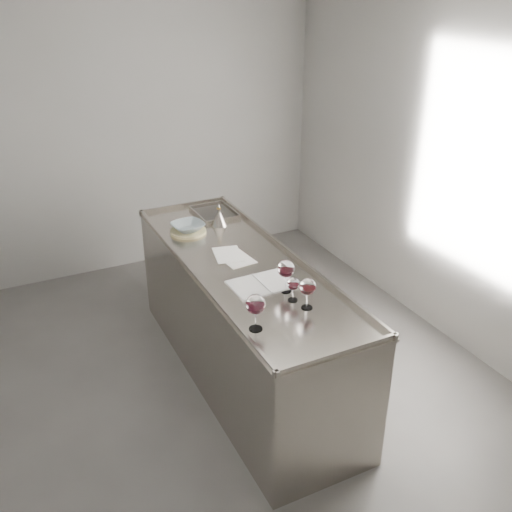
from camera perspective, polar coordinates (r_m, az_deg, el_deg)
name	(u,v)px	position (r m, az deg, el deg)	size (l,w,h in m)	color
room_shell	(184,230)	(3.31, -7.18, 2.57)	(4.54, 5.04, 2.84)	#4D4B48
counter	(243,320)	(4.16, -1.35, -6.46)	(0.77, 2.42, 0.97)	#9B948B
wine_glass_left	(256,305)	(3.13, -0.04, -4.95)	(0.11, 0.11, 0.22)	white
wine_glass_middle	(308,287)	(3.35, 5.19, -3.14)	(0.10, 0.10, 0.20)	white
wine_glass_right	(286,269)	(3.52, 3.02, -1.35)	(0.11, 0.11, 0.21)	white
wine_glass_small	(293,284)	(3.43, 3.75, -2.85)	(0.08, 0.08, 0.16)	white
notebook	(262,284)	(3.64, 0.60, -2.83)	(0.41, 0.29, 0.02)	white
loose_paper_top	(236,258)	(3.99, -2.06, -0.22)	(0.20, 0.28, 0.00)	white
loose_paper_under	(228,254)	(4.04, -2.82, 0.17)	(0.19, 0.27, 0.00)	white
trivet	(188,231)	(4.42, -6.79, 2.46)	(0.28, 0.28, 0.02)	#C9BC82
ceramic_bowl	(188,227)	(4.40, -6.82, 2.94)	(0.24, 0.24, 0.06)	gray
wine_funnel	(219,219)	(4.51, -3.71, 3.76)	(0.13, 0.13, 0.19)	#9C948B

